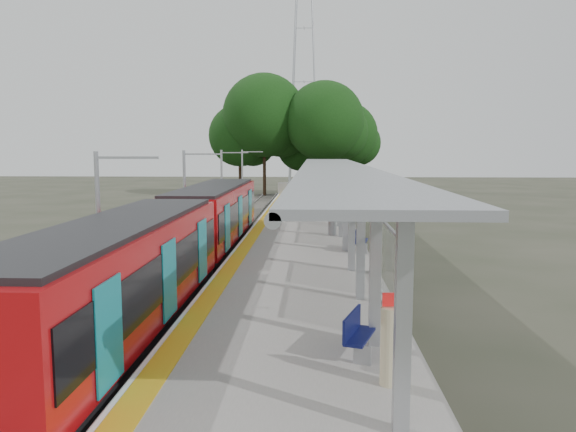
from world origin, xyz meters
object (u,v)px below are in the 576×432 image
Objects in this scene: train at (182,238)px; info_pillar_near at (391,345)px; bench_far at (326,199)px; bench_mid at (360,239)px; bench_near at (357,332)px; litter_bin at (332,226)px; info_pillar_far at (332,212)px.

info_pillar_near is at bearing -58.68° from train.
bench_far is at bearing 87.48° from info_pillar_near.
info_pillar_near is at bearing -81.93° from bench_mid.
train is at bearing 117.90° from info_pillar_near.
bench_near is at bearing -90.65° from bench_far.
litter_bin is (-0.52, 18.78, -0.33)m from info_pillar_near.
litter_bin is at bearing 107.88° from bench_near.
info_pillar_far reaches higher than bench_near.
bench_near is 17.25m from litter_bin.
bench_near is 12.63m from bench_mid.
bench_far is 10.83m from info_pillar_far.
bench_mid is 0.95× the size of info_pillar_far.
info_pillar_far is 1.80× the size of litter_bin.
bench_near is 0.81× the size of info_pillar_near.
train reaches higher than bench_near.
bench_mid is 4.78m from litter_bin.
bench_far is at bearing 103.31° from bench_mid.
info_pillar_near is (0.53, -1.54, 0.27)m from bench_near.
bench_mid is at bearing -87.58° from bench_far.
train is 15.40× the size of info_pillar_near.
info_pillar_far reaches higher than bench_mid.
bench_mid is 1.70× the size of litter_bin.
train reaches higher than litter_bin.
bench_mid is 14.13m from info_pillar_near.
info_pillar_far reaches higher than litter_bin.
train is 23.92m from bench_far.
litter_bin is at bearing 52.77° from train.
info_pillar_near is (0.53, -33.95, 0.20)m from bench_far.
info_pillar_near reaches higher than bench_far.
train is at bearing 141.03° from bench_near.
info_pillar_far is at bearing -89.93° from bench_far.
train is at bearing -113.92° from info_pillar_far.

